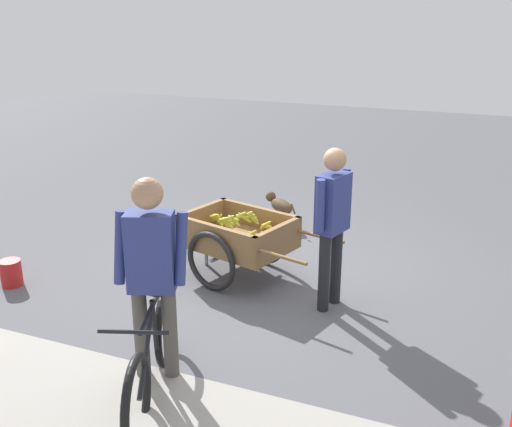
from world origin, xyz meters
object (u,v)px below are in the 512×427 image
(vendor_person, at_px, (332,215))
(plastic_bucket, at_px, (11,273))
(cyclist_person, at_px, (152,267))
(dog, at_px, (280,205))
(bicycle, at_px, (152,358))
(fruit_cart, at_px, (238,238))

(vendor_person, xyz_separation_m, plastic_bucket, (3.22, 0.82, -0.81))
(cyclist_person, relative_size, dog, 3.02)
(bicycle, bearing_deg, plastic_bucket, -24.86)
(fruit_cart, height_order, bicycle, bicycle)
(cyclist_person, distance_m, plastic_bucket, 2.71)
(bicycle, xyz_separation_m, dog, (0.46, -3.97, -0.08))
(bicycle, xyz_separation_m, plastic_bucket, (2.43, -1.12, -0.21))
(fruit_cart, bearing_deg, dog, -84.98)
(fruit_cart, xyz_separation_m, vendor_person, (-1.11, 0.30, 0.51))
(fruit_cart, relative_size, cyclist_person, 1.06)
(fruit_cart, relative_size, bicycle, 1.13)
(plastic_bucket, bearing_deg, cyclist_person, 157.56)
(fruit_cart, height_order, plastic_bucket, fruit_cart)
(fruit_cart, height_order, cyclist_person, cyclist_person)
(bicycle, relative_size, dog, 2.84)
(cyclist_person, bearing_deg, vendor_person, -115.23)
(fruit_cart, distance_m, bicycle, 2.27)
(cyclist_person, height_order, dog, cyclist_person)
(plastic_bucket, bearing_deg, dog, -124.62)
(vendor_person, xyz_separation_m, bicycle, (0.80, 1.94, -0.60))
(vendor_person, relative_size, cyclist_person, 0.94)
(vendor_person, bearing_deg, dog, -58.11)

